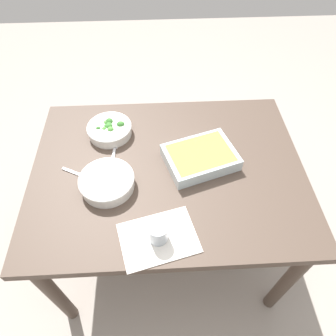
{
  "coord_description": "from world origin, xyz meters",
  "views": [
    {
      "loc": [
        0.04,
        0.84,
        1.78
      ],
      "look_at": [
        0.0,
        0.0,
        0.74
      ],
      "focal_mm": 32.38,
      "sensor_mm": 36.0,
      "label": 1
    }
  ],
  "objects_px": {
    "broccoli_bowl": "(110,129)",
    "baking_dish": "(200,157)",
    "stew_bowl": "(107,182)",
    "spoon_by_stew": "(84,176)",
    "fork_on_table": "(114,153)",
    "drink_cup": "(158,233)"
  },
  "relations": [
    {
      "from": "stew_bowl",
      "to": "fork_on_table",
      "type": "distance_m",
      "value": 0.19
    },
    {
      "from": "broccoli_bowl",
      "to": "baking_dish",
      "type": "relative_size",
      "value": 0.6
    },
    {
      "from": "stew_bowl",
      "to": "drink_cup",
      "type": "distance_m",
      "value": 0.32
    },
    {
      "from": "baking_dish",
      "to": "drink_cup",
      "type": "distance_m",
      "value": 0.41
    },
    {
      "from": "drink_cup",
      "to": "fork_on_table",
      "type": "height_order",
      "value": "drink_cup"
    },
    {
      "from": "stew_bowl",
      "to": "fork_on_table",
      "type": "bearing_deg",
      "value": -94.19
    },
    {
      "from": "spoon_by_stew",
      "to": "fork_on_table",
      "type": "relative_size",
      "value": 0.92
    },
    {
      "from": "broccoli_bowl",
      "to": "baking_dish",
      "type": "distance_m",
      "value": 0.46
    },
    {
      "from": "stew_bowl",
      "to": "spoon_by_stew",
      "type": "height_order",
      "value": "stew_bowl"
    },
    {
      "from": "stew_bowl",
      "to": "fork_on_table",
      "type": "xyz_separation_m",
      "value": [
        -0.01,
        -0.18,
        -0.03
      ]
    },
    {
      "from": "stew_bowl",
      "to": "baking_dish",
      "type": "xyz_separation_m",
      "value": [
        -0.4,
        -0.11,
        0.0
      ]
    },
    {
      "from": "broccoli_bowl",
      "to": "baking_dish",
      "type": "bearing_deg",
      "value": 153.95
    },
    {
      "from": "drink_cup",
      "to": "broccoli_bowl",
      "type": "bearing_deg",
      "value": -69.21
    },
    {
      "from": "drink_cup",
      "to": "spoon_by_stew",
      "type": "relative_size",
      "value": 0.52
    },
    {
      "from": "stew_bowl",
      "to": "baking_dish",
      "type": "distance_m",
      "value": 0.42
    },
    {
      "from": "stew_bowl",
      "to": "drink_cup",
      "type": "bearing_deg",
      "value": 129.36
    },
    {
      "from": "stew_bowl",
      "to": "spoon_by_stew",
      "type": "bearing_deg",
      "value": -27.16
    },
    {
      "from": "broccoli_bowl",
      "to": "stew_bowl",
      "type": "bearing_deg",
      "value": 91.82
    },
    {
      "from": "fork_on_table",
      "to": "stew_bowl",
      "type": "bearing_deg",
      "value": 85.81
    },
    {
      "from": "spoon_by_stew",
      "to": "baking_dish",
      "type": "bearing_deg",
      "value": -173.32
    },
    {
      "from": "broccoli_bowl",
      "to": "drink_cup",
      "type": "bearing_deg",
      "value": 110.79
    },
    {
      "from": "stew_bowl",
      "to": "broccoli_bowl",
      "type": "distance_m",
      "value": 0.31
    }
  ]
}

